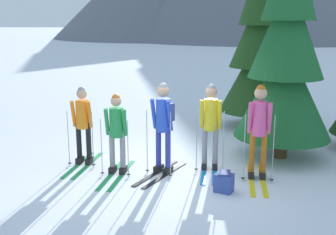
% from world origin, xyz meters
% --- Properties ---
extents(ground_plane, '(400.00, 400.00, 0.00)m').
position_xyz_m(ground_plane, '(0.00, 0.00, 0.00)').
color(ground_plane, white).
extents(skier_in_orange, '(0.61, 1.71, 1.69)m').
position_xyz_m(skier_in_orange, '(-1.72, 0.18, 0.92)').
color(skier_in_orange, green).
rests_on(skier_in_orange, ground).
extents(skier_in_green, '(0.61, 1.73, 1.64)m').
position_xyz_m(skier_in_green, '(-0.85, -0.26, 0.91)').
color(skier_in_green, green).
rests_on(skier_in_green, ground).
extents(skier_in_blue, '(0.88, 1.68, 1.86)m').
position_xyz_m(skier_in_blue, '(0.06, -0.08, 1.06)').
color(skier_in_blue, black).
rests_on(skier_in_blue, ground).
extents(skier_in_yellow, '(0.61, 1.61, 1.80)m').
position_xyz_m(skier_in_yellow, '(0.98, 0.27, 1.03)').
color(skier_in_yellow, '#1E84D1').
rests_on(skier_in_yellow, ground).
extents(skier_in_pink, '(0.61, 1.70, 1.86)m').
position_xyz_m(skier_in_pink, '(1.92, -0.13, 1.04)').
color(skier_in_pink, yellow).
rests_on(skier_in_pink, ground).
extents(pine_tree_mid, '(2.04, 2.04, 4.92)m').
position_xyz_m(pine_tree_mid, '(2.03, 4.16, 2.25)').
color(pine_tree_mid, '#51381E').
rests_on(pine_tree_mid, ground).
extents(pine_tree_far, '(2.12, 2.12, 5.13)m').
position_xyz_m(pine_tree_far, '(2.51, 1.33, 2.35)').
color(pine_tree_far, '#51381E').
rests_on(pine_tree_far, ground).
extents(backpack_on_snow_front, '(0.38, 0.33, 0.38)m').
position_xyz_m(backpack_on_snow_front, '(1.30, -0.89, 0.19)').
color(backpack_on_snow_front, '#384C99').
rests_on(backpack_on_snow_front, ground).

